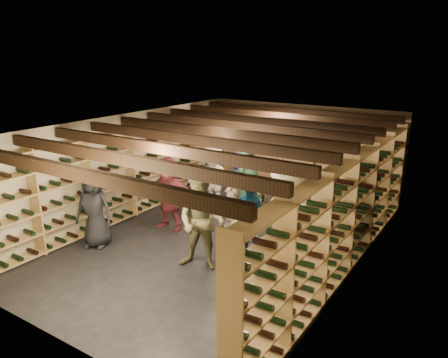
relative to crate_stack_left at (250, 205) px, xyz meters
name	(u,v)px	position (x,y,z in m)	size (l,w,h in m)	color
ground	(222,238)	(0.07, -1.30, -0.34)	(8.00, 8.00, 0.00)	black
walls	(222,184)	(0.07, -1.30, 0.86)	(5.52, 8.02, 2.40)	#B8AC8F
ceiling	(222,125)	(0.07, -1.30, 2.06)	(5.50, 8.00, 0.01)	beige
ceiling_joists	(222,132)	(0.07, -1.30, 1.92)	(5.40, 7.12, 0.18)	black
wine_rack_left	(130,171)	(-2.50, -1.30, 0.74)	(0.32, 7.50, 2.15)	#9E7A4C
wine_rack_right	(346,215)	(2.64, -1.30, 0.74)	(0.32, 7.50, 2.15)	#9E7A4C
wine_rack_back	(298,154)	(0.07, 2.53, 0.73)	(4.70, 0.30, 2.15)	#9E7A4C
crate_stack_left	(250,205)	(0.00, 0.00, 0.00)	(0.58, 0.48, 0.68)	tan
crate_stack_right	(255,195)	(-0.39, 0.96, -0.08)	(0.58, 0.48, 0.51)	tan
crate_loose	(313,222)	(1.40, 0.41, -0.25)	(0.50, 0.33, 0.17)	tan
person_0	(94,210)	(-1.87, -2.96, 0.44)	(0.76, 0.49, 1.55)	black
person_2	(201,221)	(0.46, -2.55, 0.56)	(0.87, 0.68, 1.80)	brown
person_3	(288,213)	(1.64, -1.47, 0.61)	(1.23, 0.70, 1.90)	beige
person_4	(249,217)	(0.90, -1.63, 0.43)	(0.90, 0.37, 1.53)	#145376
person_5	(169,193)	(-1.22, -1.45, 0.47)	(1.51, 0.48, 1.62)	maroon
person_6	(242,187)	(-0.05, -0.28, 0.50)	(0.82, 0.53, 1.68)	#252A4E
person_7	(232,226)	(0.87, -2.18, 0.43)	(0.56, 0.37, 1.53)	gray
person_8	(337,215)	(2.25, -0.55, 0.41)	(0.73, 0.57, 1.51)	#46211B
person_9	(213,180)	(-0.90, -0.19, 0.51)	(1.10, 0.63, 1.70)	#B4ABA3
person_10	(247,192)	(0.34, -0.76, 0.59)	(1.09, 0.45, 1.86)	#2A5233
person_11	(309,213)	(1.77, -0.83, 0.43)	(1.44, 0.46, 1.55)	#976199
person_12	(347,199)	(2.25, 0.00, 0.58)	(0.90, 0.59, 1.84)	#2F2E33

